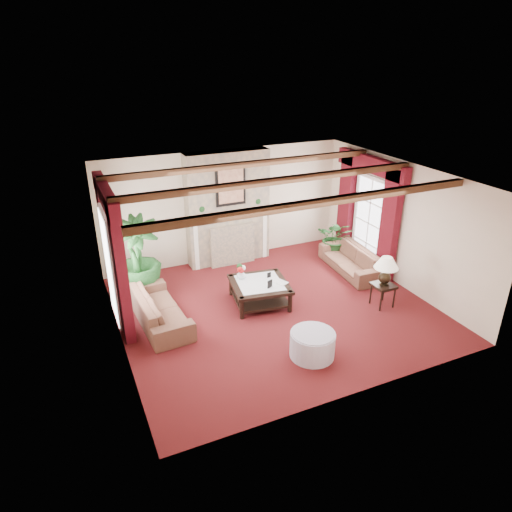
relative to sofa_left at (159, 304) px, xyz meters
name	(u,v)px	position (x,y,z in m)	size (l,w,h in m)	color
floor	(275,308)	(2.23, -0.46, -0.39)	(6.00, 6.00, 0.00)	#440E0C
ceiling	(277,178)	(2.23, -0.46, 2.31)	(6.00, 6.00, 0.00)	white
back_wall	(225,206)	(2.23, 2.29, 0.96)	(6.00, 0.02, 2.70)	beige
left_wall	(114,276)	(-0.77, -0.46, 0.96)	(0.02, 5.50, 2.70)	beige
right_wall	(401,224)	(5.23, -0.46, 0.96)	(0.02, 5.50, 2.70)	beige
ceiling_beams	(277,181)	(2.23, -0.46, 2.25)	(6.00, 3.00, 0.12)	#332110
fireplace	(226,151)	(2.23, 2.09, 2.31)	(2.00, 0.52, 2.70)	tan
french_door_left	(101,213)	(-0.74, 0.54, 1.74)	(0.10, 1.10, 2.16)	white
french_door_right	(374,178)	(5.20, 0.54, 1.74)	(0.10, 1.10, 2.16)	white
curtains_left	(105,190)	(-0.63, 0.54, 2.16)	(0.20, 2.40, 2.55)	#43090F
curtains_right	(372,160)	(5.09, 0.54, 2.16)	(0.20, 2.40, 2.55)	#43090F
sofa_left	(159,304)	(0.00, 0.00, 0.00)	(0.70, 2.02, 0.78)	#3D101E
sofa_right	(352,256)	(4.63, 0.34, -0.02)	(0.70, 1.94, 0.74)	#3D101E
potted_palm	(139,274)	(-0.13, 1.21, 0.09)	(1.09, 1.79, 0.97)	black
small_plant	(335,242)	(4.76, 1.24, -0.01)	(1.29, 1.29, 0.75)	black
coffee_table	(260,293)	(2.04, -0.14, -0.16)	(1.12, 1.12, 0.46)	black
side_table	(382,295)	(4.27, -1.25, -0.15)	(0.41, 0.41, 0.48)	black
ottoman	(312,344)	(2.12, -2.13, -0.16)	(0.77, 0.77, 0.45)	#9995A9
table_lamp	(386,271)	(4.27, -1.25, 0.40)	(0.48, 0.48, 0.62)	black
flower_vase	(241,275)	(1.78, 0.19, 0.17)	(0.20, 0.21, 0.19)	silver
book	(278,279)	(2.34, -0.35, 0.21)	(0.19, 0.10, 0.28)	black
photo_frame_a	(270,284)	(2.14, -0.41, 0.16)	(0.13, 0.02, 0.17)	black
photo_frame_b	(269,275)	(2.31, -0.01, 0.13)	(0.09, 0.02, 0.12)	black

